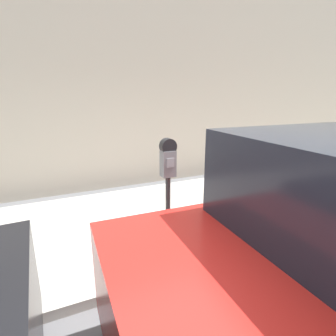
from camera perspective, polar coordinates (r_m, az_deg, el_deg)
name	(u,v)px	position (r m, az deg, el deg)	size (l,w,h in m)	color
sidewalk	(129,225)	(4.17, -8.53, -12.08)	(24.00, 2.80, 0.12)	#BCB7AD
building_facade	(95,75)	(5.77, -15.69, 18.99)	(24.00, 0.30, 4.78)	beige
parking_meter	(168,173)	(3.05, 0.00, -1.11)	(0.18, 0.13, 1.40)	#2D2D30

